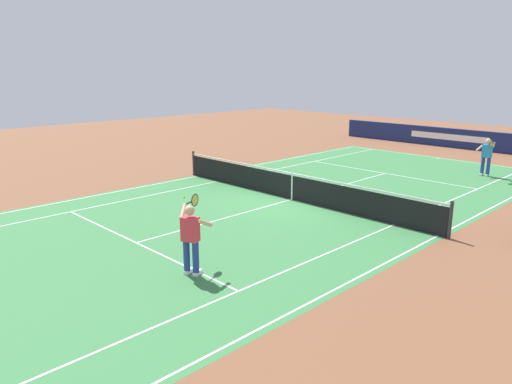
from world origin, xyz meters
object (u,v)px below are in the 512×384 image
tennis_net (292,186)px  tennis_player_far (487,155)px  tennis_player_near (191,236)px  tennis_ball (184,197)px

tennis_net → tennis_player_far: bearing=159.7°
tennis_player_near → tennis_ball: size_ratio=25.71×
tennis_ball → tennis_player_far: bearing=151.9°
tennis_net → tennis_player_near: tennis_player_near is taller
tennis_net → tennis_player_near: (6.56, 2.71, 0.44)m
tennis_player_near → tennis_player_far: size_ratio=1.00×
tennis_player_far → tennis_player_near: bearing=-2.4°
tennis_net → tennis_player_near: 7.11m
tennis_net → tennis_ball: bearing=-47.6°
tennis_player_near → tennis_net: bearing=-157.6°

